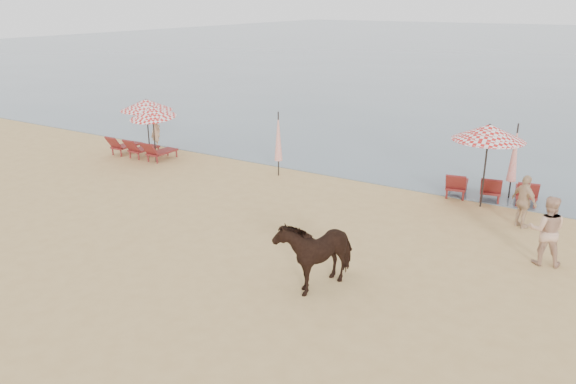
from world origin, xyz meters
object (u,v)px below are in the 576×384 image
at_px(lounger_cluster_right, 491,188).
at_px(beachgoer_right_b, 524,202).
at_px(umbrella_closed_left, 278,137).
at_px(umbrella_open_left_b, 152,112).
at_px(cow, 316,250).
at_px(beachgoer_right_a, 547,230).
at_px(umbrella_open_left_a, 146,105).
at_px(umbrella_open_right, 489,132).
at_px(umbrella_closed_right, 515,153).
at_px(beachgoer_left, 156,129).
at_px(lounger_cluster_left, 140,148).

xyz_separation_m(lounger_cluster_right, beachgoer_right_b, (1.27, -1.85, 0.34)).
xyz_separation_m(lounger_cluster_right, umbrella_closed_left, (-7.15, -1.31, 1.02)).
height_order(lounger_cluster_right, beachgoer_right_b, beachgoer_right_b).
xyz_separation_m(umbrella_open_left_b, cow, (10.16, -5.43, -1.16)).
height_order(umbrella_open_left_b, beachgoer_right_a, umbrella_open_left_b).
xyz_separation_m(umbrella_open_left_a, umbrella_closed_left, (5.94, 0.45, -0.65)).
relative_size(umbrella_open_right, umbrella_closed_right, 1.06).
height_order(beachgoer_left, beachgoer_right_a, beachgoer_right_a).
relative_size(umbrella_closed_left, umbrella_closed_right, 0.95).
height_order(cow, beachgoer_right_a, beachgoer_right_a).
bearing_deg(cow, umbrella_open_left_b, 166.61).
bearing_deg(umbrella_open_left_a, beachgoer_right_a, 14.55).
distance_m(umbrella_closed_left, beachgoer_right_b, 8.46).
distance_m(umbrella_closed_left, cow, 8.23).
xyz_separation_m(lounger_cluster_right, cow, (-2.07, -7.75, 0.39)).
xyz_separation_m(umbrella_closed_right, beachgoer_left, (-14.33, -1.05, -0.69)).
relative_size(lounger_cluster_left, umbrella_open_left_a, 1.10).
distance_m(umbrella_closed_right, cow, 8.61).
bearing_deg(umbrella_open_left_b, umbrella_closed_right, 35.84).
bearing_deg(lounger_cluster_left, beachgoer_right_b, 0.80).
bearing_deg(umbrella_open_left_b, beachgoer_left, 156.87).
height_order(cow, beachgoer_right_b, cow).
xyz_separation_m(lounger_cluster_right, umbrella_closed_right, (0.49, 0.45, 1.09)).
bearing_deg(lounger_cluster_right, umbrella_closed_left, 179.99).
bearing_deg(umbrella_open_left_b, beachgoer_right_b, 25.55).
bearing_deg(lounger_cluster_left, umbrella_closed_left, 7.45).
bearing_deg(umbrella_open_left_b, cow, -4.53).
xyz_separation_m(lounger_cluster_left, umbrella_closed_left, (6.08, 0.83, 1.05)).
bearing_deg(umbrella_closed_left, beachgoer_right_b, -3.66).
height_order(lounger_cluster_right, umbrella_open_right, umbrella_open_right).
distance_m(cow, beachgoer_right_b, 6.77).
distance_m(umbrella_closed_right, beachgoer_right_b, 2.54).
distance_m(lounger_cluster_right, beachgoer_left, 13.86).
relative_size(umbrella_open_left_b, umbrella_open_right, 0.88).
bearing_deg(umbrella_open_left_b, lounger_cluster_left, -165.89).
bearing_deg(umbrella_closed_left, umbrella_open_left_b, -168.85).
relative_size(umbrella_closed_right, beachgoer_right_a, 1.42).
height_order(lounger_cluster_left, beachgoer_left, beachgoer_left).
bearing_deg(beachgoer_left, beachgoer_right_a, -171.08).
bearing_deg(beachgoer_right_b, umbrella_closed_left, 34.28).
height_order(umbrella_open_left_b, cow, umbrella_open_left_b).
bearing_deg(umbrella_open_left_a, umbrella_open_right, 27.29).
height_order(umbrella_open_left_a, umbrella_open_left_b, umbrella_open_left_a).
bearing_deg(umbrella_open_left_b, umbrella_open_left_a, 171.26).
height_order(lounger_cluster_right, umbrella_open_left_b, umbrella_open_left_b).
bearing_deg(umbrella_closed_right, umbrella_closed_left, -167.03).
distance_m(lounger_cluster_left, umbrella_open_left_a, 1.75).
bearing_deg(beachgoer_right_a, umbrella_open_left_b, -18.10).
xyz_separation_m(beachgoer_right_a, beachgoer_right_b, (-0.87, 2.16, -0.10)).
relative_size(lounger_cluster_right, umbrella_open_left_b, 1.30).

